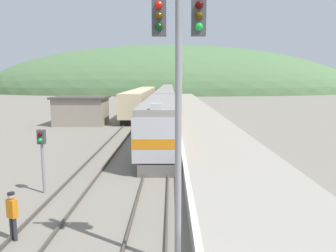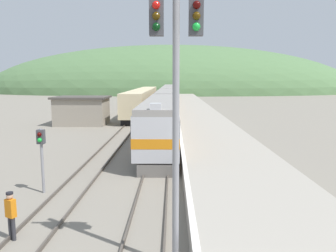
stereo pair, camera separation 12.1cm
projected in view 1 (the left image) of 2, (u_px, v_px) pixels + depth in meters
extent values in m
cube|color=#4C443D|center=(164.00, 104.00, 75.30)|extent=(0.08, 180.00, 0.16)
cube|color=#4C443D|center=(170.00, 104.00, 75.28)|extent=(0.08, 180.00, 0.16)
cube|color=#4C443D|center=(146.00, 104.00, 75.33)|extent=(0.08, 180.00, 0.16)
cube|color=#4C443D|center=(152.00, 104.00, 75.32)|extent=(0.08, 180.00, 0.16)
cube|color=#9E9689|center=(193.00, 110.00, 55.40)|extent=(6.16, 140.00, 0.90)
cube|color=silver|center=(176.00, 108.00, 55.36)|extent=(0.24, 140.00, 0.01)
ellipsoid|color=#517547|center=(169.00, 92.00, 140.95)|extent=(157.54, 70.89, 39.41)
cube|color=gray|center=(81.00, 111.00, 41.33)|extent=(6.10, 4.73, 3.31)
cube|color=#47423D|center=(81.00, 97.00, 41.07)|extent=(6.60, 5.23, 0.24)
cube|color=black|center=(161.00, 140.00, 28.94)|extent=(2.32, 18.65, 0.85)
cube|color=#BCBCC1|center=(161.00, 119.00, 28.68)|extent=(2.83, 19.84, 2.74)
cube|color=orange|center=(161.00, 122.00, 28.71)|extent=(2.86, 19.86, 0.60)
cube|color=black|center=(161.00, 113.00, 28.60)|extent=(2.85, 18.65, 0.82)
cube|color=gray|center=(161.00, 102.00, 28.46)|extent=(2.66, 19.84, 0.40)
cube|color=black|center=(157.00, 127.00, 19.89)|extent=(2.87, 2.20, 1.10)
cube|color=#BCBCC1|center=(156.00, 106.00, 19.03)|extent=(0.64, 0.80, 0.36)
cube|color=slate|center=(156.00, 171.00, 19.32)|extent=(2.20, 0.40, 0.77)
cube|color=black|center=(165.00, 114.00, 49.81)|extent=(2.32, 19.30, 0.85)
cube|color=#BCBCC1|center=(165.00, 102.00, 49.55)|extent=(2.83, 20.53, 2.74)
cube|color=orange|center=(165.00, 104.00, 49.58)|extent=(2.86, 20.55, 0.60)
cube|color=black|center=(165.00, 98.00, 49.46)|extent=(2.85, 19.30, 0.82)
cube|color=gray|center=(165.00, 92.00, 49.33)|extent=(2.66, 20.53, 0.40)
cube|color=black|center=(167.00, 103.00, 71.02)|extent=(2.32, 19.30, 0.85)
cube|color=#BCBCC1|center=(167.00, 95.00, 70.76)|extent=(2.83, 20.53, 2.74)
cube|color=orange|center=(167.00, 96.00, 70.79)|extent=(2.86, 20.55, 0.60)
cube|color=black|center=(167.00, 92.00, 70.68)|extent=(2.85, 19.30, 0.82)
cube|color=gray|center=(167.00, 88.00, 70.54)|extent=(2.66, 20.53, 0.40)
cube|color=black|center=(168.00, 98.00, 92.23)|extent=(2.32, 19.30, 0.85)
cube|color=#BCBCC1|center=(168.00, 91.00, 91.97)|extent=(2.83, 20.53, 2.74)
cube|color=orange|center=(168.00, 92.00, 92.00)|extent=(2.86, 20.55, 0.60)
cube|color=black|center=(168.00, 89.00, 91.89)|extent=(2.85, 19.30, 0.82)
cube|color=gray|center=(168.00, 86.00, 91.75)|extent=(2.66, 20.53, 0.40)
cube|color=black|center=(142.00, 110.00, 57.30)|extent=(2.46, 34.65, 0.80)
cube|color=beige|center=(142.00, 98.00, 57.01)|extent=(2.90, 36.10, 3.16)
cylinder|color=gray|center=(178.00, 123.00, 9.51)|extent=(0.20, 0.20, 8.97)
cube|color=#424247|center=(159.00, 17.00, 9.09)|extent=(0.40, 0.28, 1.02)
sphere|color=red|center=(159.00, 5.00, 8.88)|extent=(0.22, 0.22, 0.22)
sphere|color=#412C05|center=(159.00, 16.00, 8.92)|extent=(0.22, 0.22, 0.22)
sphere|color=black|center=(159.00, 27.00, 8.96)|extent=(0.22, 0.22, 0.22)
cube|color=#424247|center=(199.00, 17.00, 9.08)|extent=(0.40, 0.28, 1.02)
sphere|color=#3C0504|center=(199.00, 5.00, 8.87)|extent=(0.22, 0.22, 0.22)
sphere|color=#412C05|center=(199.00, 16.00, 8.91)|extent=(0.22, 0.22, 0.22)
sphere|color=green|center=(199.00, 27.00, 8.95)|extent=(0.22, 0.22, 0.22)
cylinder|color=gray|center=(43.00, 161.00, 16.42)|extent=(0.14, 0.14, 3.31)
cube|color=#424247|center=(41.00, 137.00, 16.24)|extent=(0.36, 0.28, 0.71)
sphere|color=#3C0504|center=(40.00, 135.00, 16.05)|extent=(0.22, 0.22, 0.22)
sphere|color=green|center=(40.00, 140.00, 16.09)|extent=(0.22, 0.22, 0.22)
cylinder|color=#2D2D33|center=(12.00, 228.00, 11.76)|extent=(0.14, 0.14, 0.86)
cylinder|color=#2D2D33|center=(15.00, 229.00, 11.68)|extent=(0.14, 0.14, 0.86)
cube|color=orange|center=(12.00, 208.00, 11.61)|extent=(0.42, 0.36, 0.67)
sphere|color=tan|center=(11.00, 196.00, 11.55)|extent=(0.23, 0.23, 0.23)
cylinder|color=black|center=(11.00, 193.00, 11.53)|extent=(0.25, 0.25, 0.07)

